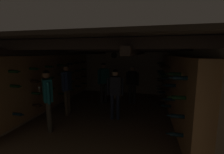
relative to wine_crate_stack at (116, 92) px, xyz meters
The scene contains 9 objects.
ground_plane 2.02m from the wine_crate_stack, 86.04° to the right, with size 8.40×8.40×0.00m, color #8C7051.
room_shell 2.05m from the wine_crate_stack, 85.40° to the right, with size 4.72×6.52×2.41m.
wine_crate_stack is the anchor object (origin of this frame).
display_bottle 0.44m from the wine_crate_stack, 116.80° to the left, with size 0.08×0.08×0.35m.
person_host_center 2.41m from the wine_crate_stack, 79.06° to the right, with size 0.53×0.28×1.63m.
person_guest_rear_center 1.13m from the wine_crate_stack, 116.97° to the right, with size 0.43×0.44×1.73m.
person_guest_mid_left 2.70m from the wine_crate_stack, 119.01° to the right, with size 0.34×0.54×1.75m.
person_guest_far_right 1.19m from the wine_crate_stack, 34.01° to the right, with size 0.53×0.33×1.61m.
person_guest_near_left 3.69m from the wine_crate_stack, 108.81° to the right, with size 0.44×0.42×1.69m.
Camera 1 is at (1.30, -4.99, 2.12)m, focal length 24.94 mm.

